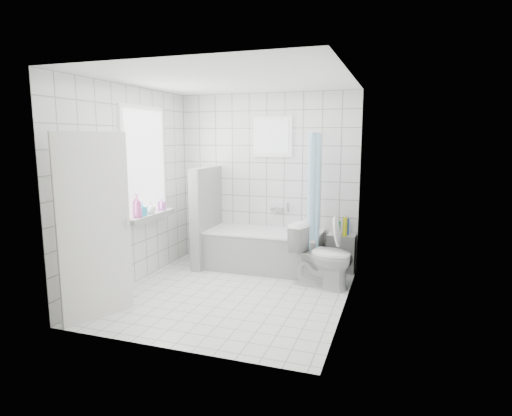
% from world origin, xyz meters
% --- Properties ---
extents(ground, '(3.00, 3.00, 0.00)m').
position_xyz_m(ground, '(0.00, 0.00, 0.00)').
color(ground, white).
rests_on(ground, ground).
extents(ceiling, '(3.00, 3.00, 0.00)m').
position_xyz_m(ceiling, '(0.00, 0.00, 2.60)').
color(ceiling, white).
rests_on(ceiling, ground).
extents(wall_back, '(2.80, 0.02, 2.60)m').
position_xyz_m(wall_back, '(0.00, 1.50, 1.30)').
color(wall_back, white).
rests_on(wall_back, ground).
extents(wall_front, '(2.80, 0.02, 2.60)m').
position_xyz_m(wall_front, '(0.00, -1.50, 1.30)').
color(wall_front, white).
rests_on(wall_front, ground).
extents(wall_left, '(0.02, 3.00, 2.60)m').
position_xyz_m(wall_left, '(-1.40, 0.00, 1.30)').
color(wall_left, white).
rests_on(wall_left, ground).
extents(wall_right, '(0.02, 3.00, 2.60)m').
position_xyz_m(wall_right, '(1.40, 0.00, 1.30)').
color(wall_right, white).
rests_on(wall_right, ground).
extents(window_left, '(0.01, 0.90, 1.40)m').
position_xyz_m(window_left, '(-1.35, 0.30, 1.60)').
color(window_left, white).
rests_on(window_left, wall_left).
extents(window_back, '(0.50, 0.01, 0.50)m').
position_xyz_m(window_back, '(0.10, 1.46, 1.95)').
color(window_back, white).
rests_on(window_back, wall_back).
extents(window_sill, '(0.18, 1.02, 0.08)m').
position_xyz_m(window_sill, '(-1.31, 0.30, 0.86)').
color(window_sill, white).
rests_on(window_sill, wall_left).
extents(door, '(0.37, 0.74, 2.00)m').
position_xyz_m(door, '(-1.08, -1.12, 1.00)').
color(door, silver).
rests_on(door, ground).
extents(bathtub, '(1.68, 0.77, 0.58)m').
position_xyz_m(bathtub, '(0.08, 1.12, 0.29)').
color(bathtub, white).
rests_on(bathtub, ground).
extents(partition_wall, '(0.15, 0.85, 1.50)m').
position_xyz_m(partition_wall, '(-0.82, 1.07, 0.75)').
color(partition_wall, white).
rests_on(partition_wall, ground).
extents(tiled_ledge, '(0.40, 0.24, 0.55)m').
position_xyz_m(tiled_ledge, '(1.18, 1.38, 0.28)').
color(tiled_ledge, white).
rests_on(tiled_ledge, ground).
extents(toilet, '(0.88, 0.60, 0.83)m').
position_xyz_m(toilet, '(1.03, 0.65, 0.41)').
color(toilet, white).
rests_on(toilet, ground).
extents(curtain_rod, '(0.02, 0.80, 0.02)m').
position_xyz_m(curtain_rod, '(0.86, 1.10, 2.00)').
color(curtain_rod, silver).
rests_on(curtain_rod, wall_back).
extents(shower_curtain, '(0.14, 0.48, 1.78)m').
position_xyz_m(shower_curtain, '(0.86, 0.97, 1.10)').
color(shower_curtain, '#48A0D3').
rests_on(shower_curtain, curtain_rod).
extents(tub_faucet, '(0.18, 0.06, 0.06)m').
position_xyz_m(tub_faucet, '(0.18, 1.46, 0.85)').
color(tub_faucet, silver).
rests_on(tub_faucet, wall_back).
extents(sill_bottles, '(0.17, 0.74, 0.31)m').
position_xyz_m(sill_bottles, '(-1.30, 0.17, 1.02)').
color(sill_bottles, '#C361BC').
rests_on(sill_bottles, window_sill).
extents(ledge_bottles, '(0.20, 0.17, 0.28)m').
position_xyz_m(ledge_bottles, '(1.19, 1.34, 0.67)').
color(ledge_bottles, blue).
rests_on(ledge_bottles, tiled_ledge).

